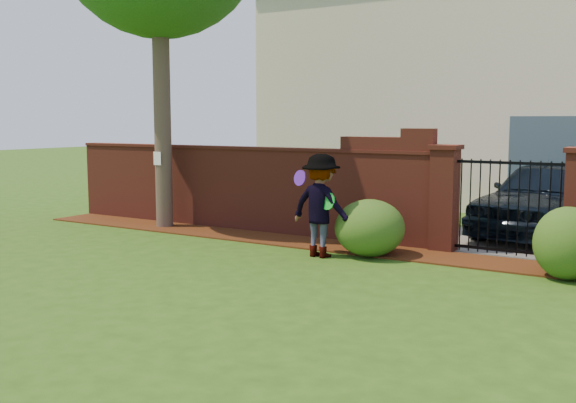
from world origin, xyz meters
The scene contains 14 objects.
ground centered at (0.00, 0.00, -0.01)m, with size 80.00×80.00×0.01m, color #294D13.
mulch_bed centered at (-0.95, 3.34, 0.01)m, with size 11.10×1.08×0.03m, color #38190A.
brick_wall centered at (-2.01, 4.00, 0.93)m, with size 8.70×0.31×2.16m.
pillar_left centered at (2.40, 4.00, 0.96)m, with size 0.50×0.50×1.88m.
iron_gate centered at (3.50, 4.00, 0.85)m, with size 1.78×0.03×1.60m.
driveway centered at (3.50, 8.00, 0.01)m, with size 3.20×8.00×0.01m, color slate.
house centered at (1.00, 12.00, 3.16)m, with size 12.40×6.40×6.30m.
car centered at (3.60, 6.38, 0.77)m, with size 1.82×4.52×1.54m, color black.
paper_notice centered at (-3.60, 3.21, 1.50)m, with size 0.20×0.01×0.28m, color white.
shrub_left centered at (1.48, 2.88, 0.49)m, with size 1.19×1.19×0.98m, color #224E17.
shrub_middle centered at (4.62, 2.86, 0.53)m, with size 0.97×0.97×1.07m, color #224E17.
man centered at (0.78, 2.40, 0.87)m, with size 1.13×0.65×1.75m, color gray.
frisbee_purple centered at (0.35, 2.46, 1.32)m, with size 0.27×0.27×0.03m, color #561CB3.
frisbee_green centered at (0.98, 2.30, 0.98)m, with size 0.30×0.30×0.03m, color green.
Camera 1 is at (6.11, -7.31, 2.31)m, focal length 41.40 mm.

